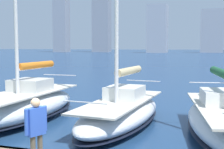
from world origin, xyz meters
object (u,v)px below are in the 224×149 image
person_blue_shirt (36,126)px  sailboat_orange (26,104)px  sailboat_tan (121,110)px  sailboat_forest (224,120)px

person_blue_shirt → sailboat_orange: bearing=-54.9°
sailboat_tan → person_blue_shirt: 6.42m
sailboat_forest → sailboat_orange: (8.56, -0.17, 0.06)m
sailboat_tan → sailboat_orange: size_ratio=1.08×
sailboat_forest → person_blue_shirt: 7.38m
sailboat_tan → person_blue_shirt: (0.18, 6.35, 0.90)m
sailboat_tan → sailboat_forest: bearing=174.5°
sailboat_forest → person_blue_shirt: (4.25, 5.96, 0.90)m
sailboat_forest → person_blue_shirt: size_ratio=6.25×
sailboat_orange → sailboat_forest: bearing=178.8°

